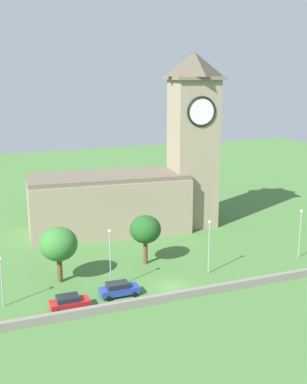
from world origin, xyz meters
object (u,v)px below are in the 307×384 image
Objects in this scene: church at (140,179)px; tree_riverside_east at (145,230)px; car_blue at (119,289)px; streetlamp_west_end at (1,273)px; streetlamp_west_mid at (110,250)px; tree_churchyard at (59,244)px; streetlamp_east_mid at (300,226)px; streetlamp_central at (209,239)px; car_red at (69,302)px.

church reaches higher than tree_riverside_east.
streetlamp_west_end is at bearing 170.11° from car_blue.
streetlamp_west_mid is 7.19m from tree_churchyard.
streetlamp_west_end is 0.82× the size of tree_churchyard.
church is at bearing 44.74° from tree_churchyard.
church is 4.68× the size of tree_riverside_east.
streetlamp_west_mid is 1.08× the size of streetlamp_east_mid.
streetlamp_central is 1.05× the size of tree_riverside_east.
streetlamp_east_mid is (34.90, 3.71, 3.99)m from car_red.
church is 32.36m from car_red.
streetlamp_central is at bearing 9.86° from car_red.
streetlamp_west_end is 0.77× the size of streetlamp_west_mid.
streetlamp_central is (13.45, 2.16, 4.07)m from car_blue.
streetlamp_east_mid is at bearing -7.38° from tree_churchyard.
car_blue is 28.87m from streetlamp_east_mid.
streetlamp_west_mid reaches higher than car_red.
streetlamp_west_mid is at bearing 99.54° from car_blue.
streetlamp_west_mid is at bearing -118.75° from church.
streetlamp_west_mid is (-0.37, 2.17, 4.31)m from car_blue.
streetlamp_west_mid is at bearing 29.83° from car_red.
streetlamp_west_mid reaches higher than streetlamp_central.
streetlamp_west_mid reaches higher than streetlamp_east_mid.
car_blue is (6.41, 1.29, 0.01)m from car_red.
church is at bearing 127.36° from streetlamp_east_mid.
streetlamp_west_mid reaches higher than tree_churchyard.
tree_riverside_east is (12.59, 1.75, -0.07)m from tree_churchyard.
streetlamp_east_mid is (16.71, -21.89, -3.85)m from church.
streetlamp_west_mid is (-12.14, -22.13, -3.52)m from church.
streetlamp_west_end reaches higher than car_blue.
streetlamp_central is at bearing -0.07° from streetlamp_west_mid.
streetlamp_west_mid is at bearing -179.53° from streetlamp_east_mid.
streetlamp_central reaches higher than streetlamp_west_end.
streetlamp_west_end is (-25.20, -21.96, -4.58)m from church.
car_blue is 0.64× the size of streetlamp_central.
car_red is 0.61× the size of streetlamp_central.
streetlamp_east_mid is 34.60m from tree_churchyard.
car_blue is at bearing -128.14° from tree_riverside_east.
streetlamp_central is 1.02× the size of tree_churchyard.
church reaches higher than car_red.
streetlamp_west_end is 0.86× the size of tree_riverside_east.
tree_riverside_east is at bearing 36.93° from car_red.
streetlamp_central is at bearing -0.39° from streetlamp_west_end.
streetlamp_east_mid is 1.03× the size of tree_riverside_east.
tree_riverside_east reaches higher than car_blue.
streetlamp_west_mid is 28.86m from streetlamp_east_mid.
streetlamp_west_end is at bearing 179.61° from streetlamp_central.
streetlamp_central is 15.04m from streetlamp_east_mid.
tree_riverside_east is (13.18, 9.90, 4.19)m from car_red.
car_blue is at bearing -49.66° from tree_churchyard.
car_red is at bearing -143.07° from tree_riverside_east.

